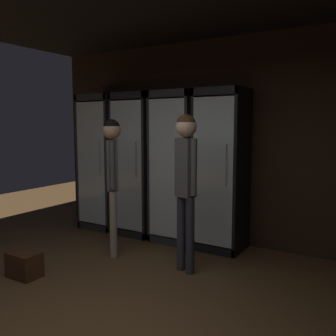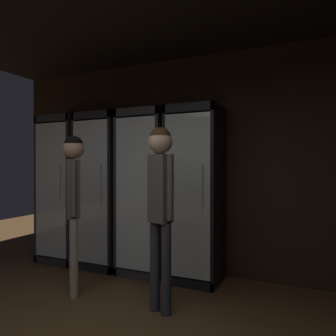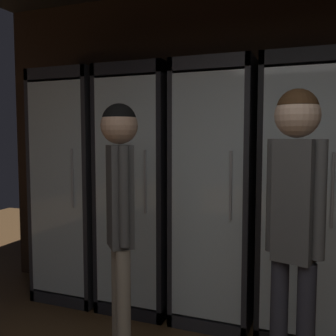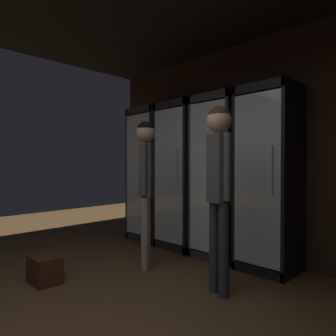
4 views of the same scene
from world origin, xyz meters
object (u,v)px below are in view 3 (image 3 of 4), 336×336
at_px(cooler_left, 142,190).
at_px(cooler_center, 216,195).
at_px(cooler_right, 304,199).
at_px(shopper_far, 120,199).
at_px(cooler_far_left, 77,188).
at_px(shopper_near, 295,205).

distance_m(cooler_left, cooler_center, 0.67).
bearing_deg(cooler_right, cooler_center, -180.00).
bearing_deg(shopper_far, cooler_far_left, 134.89).
height_order(cooler_right, shopper_near, cooler_right).
distance_m(cooler_far_left, shopper_far, 1.41).
xyz_separation_m(cooler_far_left, cooler_left, (0.67, -0.00, 0.01)).
bearing_deg(shopper_far, cooler_right, 44.14).
height_order(cooler_far_left, cooler_right, same).
bearing_deg(cooler_far_left, shopper_far, -45.11).
bearing_deg(shopper_near, cooler_far_left, 154.13).
xyz_separation_m(cooler_right, shopper_near, (-0.02, -0.97, 0.11)).
distance_m(shopper_near, shopper_far, 1.01).
relative_size(cooler_far_left, cooler_left, 1.00).
xyz_separation_m(cooler_far_left, cooler_center, (1.35, -0.00, 0.01)).
height_order(cooler_far_left, cooler_left, same).
bearing_deg(cooler_center, shopper_near, -55.90).
distance_m(cooler_center, shopper_far, 1.06).
height_order(cooler_left, shopper_near, cooler_left).
height_order(shopper_near, shopper_far, shopper_near).
bearing_deg(shopper_near, cooler_right, 89.07).
distance_m(cooler_far_left, cooler_center, 1.35).
xyz_separation_m(cooler_center, shopper_near, (0.66, -0.97, 0.12)).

